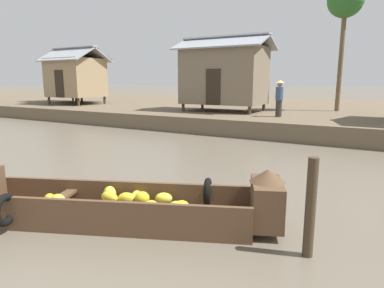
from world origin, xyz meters
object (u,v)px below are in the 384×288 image
stilt_house_left (76,76)px  palm_tree_mid (345,2)px  stilt_house_mid_right (224,75)px  banana_boat (115,203)px  stilt_house_mid_left (76,77)px  vendor_person (279,96)px  mooring_post (310,208)px

stilt_house_left → palm_tree_mid: bearing=4.9°
stilt_house_left → palm_tree_mid: palm_tree_mid is taller
stilt_house_left → stilt_house_mid_right: (12.99, -1.48, -0.02)m
stilt_house_mid_right → palm_tree_mid: palm_tree_mid is taller
banana_boat → stilt_house_mid_left: stilt_house_mid_left is taller
stilt_house_mid_left → vendor_person: size_ratio=2.41×
banana_boat → vendor_person: vendor_person is taller
banana_boat → palm_tree_mid: 16.88m
stilt_house_left → palm_tree_mid: 18.78m
banana_boat → stilt_house_mid_right: size_ratio=1.11×
stilt_house_mid_left → stilt_house_left: bearing=138.6°
stilt_house_left → stilt_house_mid_left: (1.76, -1.56, -0.07)m
stilt_house_left → stilt_house_mid_left: size_ratio=1.16×
stilt_house_left → mooring_post: (19.74, -13.67, -2.01)m
banana_boat → stilt_house_mid_right: bearing=106.3°
stilt_house_mid_left → palm_tree_mid: palm_tree_mid is taller
banana_boat → vendor_person: 11.28m
stilt_house_left → stilt_house_mid_right: 13.08m
stilt_house_left → banana_boat: bearing=-40.2°
stilt_house_left → mooring_post: size_ratio=3.36×
palm_tree_mid → vendor_person: bearing=-113.6°
palm_tree_mid → stilt_house_mid_right: bearing=-150.3°
banana_boat → palm_tree_mid: (1.66, 15.70, 5.98)m
banana_boat → stilt_house_mid_right: 13.39m
palm_tree_mid → banana_boat: bearing=-96.0°
stilt_house_left → mooring_post: bearing=-34.7°
stilt_house_left → stilt_house_mid_left: stilt_house_left is taller
stilt_house_left → stilt_house_mid_left: 2.35m
stilt_house_left → stilt_house_mid_left: bearing=-41.4°
stilt_house_mid_left → stilt_house_mid_right: (11.23, 0.08, 0.05)m
vendor_person → mooring_post: vendor_person is taller
stilt_house_mid_left → mooring_post: bearing=-34.0°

